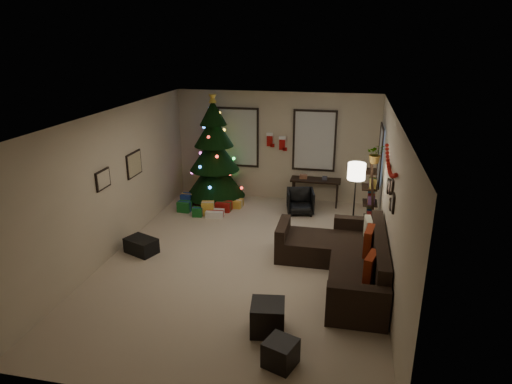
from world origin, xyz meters
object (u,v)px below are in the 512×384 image
(bookshelf, at_px, (371,198))
(desk_chair, at_px, (300,201))
(christmas_tree, at_px, (214,157))
(desk, at_px, (316,182))
(sofa, at_px, (345,260))

(bookshelf, bearing_deg, desk_chair, 154.42)
(christmas_tree, height_order, desk, christmas_tree)
(sofa, height_order, desk_chair, sofa)
(sofa, height_order, desk, sofa)
(sofa, bearing_deg, desk_chair, 111.60)
(desk, bearing_deg, christmas_tree, -174.47)
(christmas_tree, height_order, desk_chair, christmas_tree)
(christmas_tree, relative_size, desk_chair, 4.78)
(desk, bearing_deg, bookshelf, -47.88)
(desk, distance_m, bookshelf, 1.88)
(christmas_tree, relative_size, sofa, 1.00)
(christmas_tree, bearing_deg, desk_chair, -10.61)
(desk, bearing_deg, desk_chair, -114.15)
(bookshelf, bearing_deg, christmas_tree, 162.87)
(christmas_tree, xyz_separation_m, sofa, (3.28, -3.16, -0.86))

